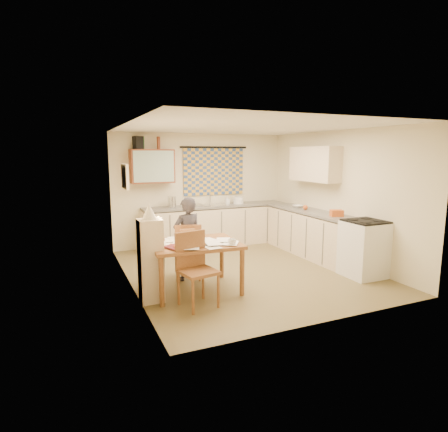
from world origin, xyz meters
name	(u,v)px	position (x,y,z in m)	size (l,w,h in m)	color
floor	(245,271)	(0.00, 0.00, -0.01)	(4.00, 4.50, 0.02)	brown
ceiling	(247,126)	(0.00, 0.00, 2.51)	(4.00, 4.50, 0.02)	white
wall_back	(201,190)	(0.00, 2.26, 1.25)	(4.00, 0.02, 2.50)	beige
wall_front	(332,223)	(0.00, -2.26, 1.25)	(4.00, 0.02, 2.50)	beige
wall_left	(128,208)	(-2.01, 0.00, 1.25)	(0.02, 4.50, 2.50)	beige
wall_right	(338,196)	(2.01, 0.00, 1.25)	(0.02, 4.50, 2.50)	beige
window_blind	(214,172)	(0.30, 2.22, 1.65)	(1.45, 0.03, 1.05)	#2F4B81
curtain_rod	(214,147)	(0.30, 2.20, 2.20)	(0.04, 0.04, 1.60)	black
wall_cabinet	(152,166)	(-1.15, 2.08, 1.80)	(0.90, 0.34, 0.70)	maroon
wall_cabinet_glass	(154,166)	(-1.15, 1.91, 1.80)	(0.84, 0.02, 0.64)	#99B2A5
upper_cabinet_right	(314,164)	(1.83, 0.55, 1.85)	(0.34, 1.30, 0.70)	beige
framed_print	(125,176)	(-1.97, 0.40, 1.70)	(0.04, 0.50, 0.40)	beige
print_canvas	(127,176)	(-1.95, 0.40, 1.70)	(0.01, 0.42, 0.32)	white
counter_back	(216,225)	(0.25, 1.95, 0.45)	(3.30, 0.62, 0.92)	beige
counter_right	(319,236)	(1.70, 0.15, 0.45)	(0.62, 2.95, 0.92)	beige
stove	(364,249)	(1.70, -1.07, 0.48)	(0.62, 0.62, 0.96)	white
sink	(215,207)	(0.22, 1.95, 0.88)	(0.55, 0.45, 0.10)	silver
tap	(210,198)	(0.17, 2.13, 1.06)	(0.03, 0.03, 0.28)	silver
dish_rack	(192,205)	(-0.32, 1.95, 0.95)	(0.35, 0.30, 0.06)	silver
kettle	(172,202)	(-0.78, 1.95, 1.04)	(0.18, 0.18, 0.24)	silver
mixing_bowl	(238,200)	(0.79, 1.95, 1.00)	(0.24, 0.24, 0.16)	white
soap_bottle	(227,200)	(0.54, 2.00, 1.01)	(0.08, 0.08, 0.17)	white
bowl	(298,206)	(1.70, 0.89, 0.95)	(0.24, 0.24, 0.05)	white
orange_bag	(337,213)	(1.70, -0.34, 0.98)	(0.22, 0.16, 0.12)	#C3541D
fruit_orange	(305,207)	(1.65, 0.55, 0.97)	(0.10, 0.10, 0.10)	#C3541D
speaker	(138,143)	(-1.43, 2.08, 2.28)	(0.16, 0.20, 0.26)	black
bottle_green	(143,143)	(-1.33, 2.08, 2.28)	(0.07, 0.07, 0.26)	#195926
bottle_brown	(158,143)	(-1.00, 2.08, 2.28)	(0.07, 0.07, 0.26)	maroon
dining_table	(195,266)	(-1.14, -0.58, 0.38)	(1.35, 1.06, 0.75)	brown
chair_far	(188,261)	(-1.06, 0.00, 0.29)	(0.52, 0.52, 0.94)	brown
chair_near	(197,284)	(-1.30, -1.14, 0.31)	(0.54, 0.54, 1.01)	brown
person	(187,239)	(-1.08, -0.04, 0.69)	(0.56, 0.42, 1.37)	black
shelf_stand	(151,261)	(-1.84, -0.72, 0.59)	(0.32, 0.30, 1.18)	beige
lampshade	(149,211)	(-1.84, -0.72, 1.29)	(0.20, 0.20, 0.22)	beige
letter_rack	(188,234)	(-1.17, -0.32, 0.83)	(0.22, 0.10, 0.16)	brown
mug	(232,242)	(-0.69, -0.94, 0.80)	(0.12, 0.12, 0.09)	white
magazine	(168,249)	(-1.61, -0.83, 0.76)	(0.30, 0.34, 0.03)	maroon
book	(169,246)	(-1.57, -0.67, 0.76)	(0.26, 0.29, 0.02)	#C3541D
orange_box	(178,247)	(-1.47, -0.83, 0.77)	(0.12, 0.08, 0.04)	#C3541D
eyeglasses	(209,246)	(-1.03, -0.87, 0.76)	(0.13, 0.04, 0.02)	black
candle_holder	(161,239)	(-1.63, -0.52, 0.84)	(0.06, 0.06, 0.18)	silver
candle	(161,225)	(-1.62, -0.51, 1.04)	(0.02, 0.02, 0.22)	white
candle_flame	(158,217)	(-1.66, -0.50, 1.16)	(0.02, 0.02, 0.02)	#FFCC66
papers	(199,242)	(-1.08, -0.62, 0.77)	(1.21, 0.94, 0.03)	white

